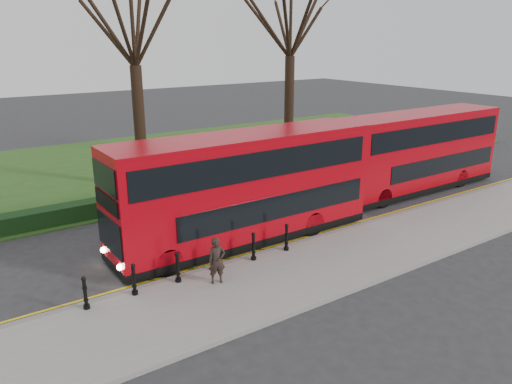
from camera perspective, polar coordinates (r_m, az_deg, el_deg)
ground at (r=18.66m, az=-6.63°, el=-7.79°), size 120.00×120.00×0.00m
pavement at (r=16.30m, az=-1.57°, el=-11.30°), size 60.00×4.00×0.15m
kerb at (r=17.83m, az=-5.11°, el=-8.72°), size 60.00×0.25×0.16m
grass_verge at (r=32.00m, az=-19.41°, el=2.14°), size 60.00×18.00×0.06m
hedge at (r=24.35m, az=-14.23°, el=-1.11°), size 60.00×0.90×0.80m
yellow_line_outer at (r=18.10m, az=-5.58°, el=-8.56°), size 60.00×0.10×0.01m
yellow_line_inner at (r=18.26m, az=-5.89°, el=-8.33°), size 60.00×0.10×0.01m
tree_mid at (r=26.87m, az=-13.95°, el=18.34°), size 7.55×7.55×11.79m
tree_right at (r=31.89m, az=3.99°, el=19.16°), size 7.84×7.84×12.25m
bollard_row at (r=17.01m, az=-6.64°, el=-7.97°), size 7.66×0.15×1.00m
bus_lead at (r=19.54m, az=-1.34°, el=0.37°), size 10.90×2.50×4.34m
bus_rear at (r=27.69m, az=18.03°, el=4.40°), size 10.40×2.39×4.14m
pedestrian at (r=16.40m, az=-4.50°, el=-7.84°), size 0.65×0.51×1.56m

